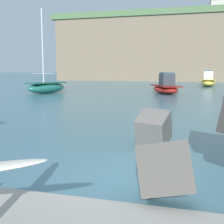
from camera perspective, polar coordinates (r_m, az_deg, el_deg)
The scene contains 6 objects.
ground_plane at distance 6.94m, azimuth 4.70°, elevation -12.32°, with size 400.00×400.00×0.00m, color #42707F.
breakwater_jetty at distance 7.97m, azimuth 8.72°, elevation -2.11°, with size 32.57×7.88×2.34m.
boat_near_centre at distance 30.60m, azimuth 10.16°, elevation 4.67°, with size 3.85×5.09×2.12m.
boat_mid_left at distance 31.34m, azimuth -12.34°, elevation 4.64°, with size 3.26×4.91×8.33m.
boat_mid_centre at distance 45.08m, azimuth 17.79°, elevation 5.57°, with size 2.20×4.98×2.27m.
station_building_central at distance 84.47m, azimuth 19.54°, elevation 17.48°, with size 4.24×5.36×5.47m.
Camera 1 is at (1.20, -6.39, 2.42)m, focal length 48.19 mm.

